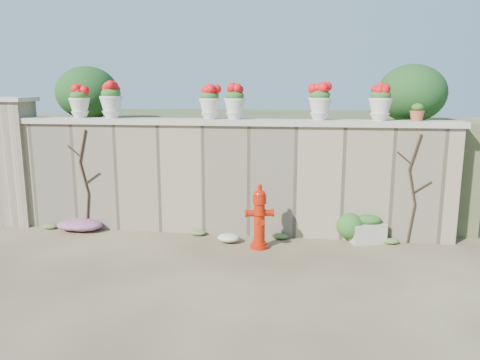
# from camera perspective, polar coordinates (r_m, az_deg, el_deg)

# --- Properties ---
(ground) EXTENTS (80.00, 80.00, 0.00)m
(ground) POSITION_cam_1_polar(r_m,az_deg,el_deg) (7.16, -3.90, -10.57)
(ground) COLOR #4A3A25
(ground) RESTS_ON ground
(stone_wall) EXTENTS (8.00, 0.40, 2.00)m
(stone_wall) POSITION_cam_1_polar(r_m,az_deg,el_deg) (8.58, -1.52, 0.07)
(stone_wall) COLOR #8D7E5E
(stone_wall) RESTS_ON ground
(wall_cap) EXTENTS (8.10, 0.52, 0.10)m
(wall_cap) POSITION_cam_1_polar(r_m,az_deg,el_deg) (8.45, -1.56, 7.08)
(wall_cap) COLOR #BAAF9D
(wall_cap) RESTS_ON stone_wall
(gate_pillar) EXTENTS (0.72, 0.72, 2.48)m
(gate_pillar) POSITION_cam_1_polar(r_m,az_deg,el_deg) (10.09, -25.49, 2.13)
(gate_pillar) COLOR #8D7E5E
(gate_pillar) RESTS_ON ground
(raised_fill) EXTENTS (9.00, 6.00, 2.00)m
(raised_fill) POSITION_cam_1_polar(r_m,az_deg,el_deg) (11.71, 1.07, 3.05)
(raised_fill) COLOR #384C23
(raised_fill) RESTS_ON ground
(back_shrub_left) EXTENTS (1.30, 1.30, 1.10)m
(back_shrub_left) POSITION_cam_1_polar(r_m,az_deg,el_deg) (10.56, -18.09, 10.07)
(back_shrub_left) COLOR #143814
(back_shrub_left) RESTS_ON raised_fill
(back_shrub_right) EXTENTS (1.30, 1.30, 1.10)m
(back_shrub_right) POSITION_cam_1_polar(r_m,az_deg,el_deg) (9.72, 20.20, 9.89)
(back_shrub_right) COLOR #143814
(back_shrub_right) RESTS_ON raised_fill
(vine_left) EXTENTS (0.60, 0.04, 1.91)m
(vine_left) POSITION_cam_1_polar(r_m,az_deg,el_deg) (9.21, -18.40, 0.20)
(vine_left) COLOR black
(vine_left) RESTS_ON ground
(vine_right) EXTENTS (0.60, 0.04, 1.91)m
(vine_right) POSITION_cam_1_polar(r_m,az_deg,el_deg) (8.46, 20.33, -0.86)
(vine_right) COLOR black
(vine_right) RESTS_ON ground
(fire_hydrant) EXTENTS (0.48, 0.34, 1.09)m
(fire_hydrant) POSITION_cam_1_polar(r_m,az_deg,el_deg) (7.81, 2.38, -4.45)
(fire_hydrant) COLOR #B31A06
(fire_hydrant) RESTS_ON ground
(planter_box) EXTENTS (0.66, 0.50, 0.49)m
(planter_box) POSITION_cam_1_polar(r_m,az_deg,el_deg) (8.49, 15.25, -5.84)
(planter_box) COLOR #BAAF9D
(planter_box) RESTS_ON ground
(green_shrub) EXTENTS (0.67, 0.60, 0.64)m
(green_shrub) POSITION_cam_1_polar(r_m,az_deg,el_deg) (8.42, 13.07, -5.21)
(green_shrub) COLOR #1E5119
(green_shrub) RESTS_ON ground
(magenta_clump) EXTENTS (0.97, 0.65, 0.26)m
(magenta_clump) POSITION_cam_1_polar(r_m,az_deg,el_deg) (9.42, -19.58, -5.02)
(magenta_clump) COLOR #C427A9
(magenta_clump) RESTS_ON ground
(white_flowers) EXTENTS (0.54, 0.43, 0.20)m
(white_flowers) POSITION_cam_1_polar(r_m,az_deg,el_deg) (8.22, -1.89, -6.94)
(white_flowers) COLOR white
(white_flowers) RESTS_ON ground
(urn_pot_0) EXTENTS (0.38, 0.38, 0.60)m
(urn_pot_0) POSITION_cam_1_polar(r_m,az_deg,el_deg) (9.31, -18.99, 8.99)
(urn_pot_0) COLOR beige
(urn_pot_0) RESTS_ON wall_cap
(urn_pot_1) EXTENTS (0.42, 0.42, 0.65)m
(urn_pot_1) POSITION_cam_1_polar(r_m,az_deg,el_deg) (9.04, -15.43, 9.32)
(urn_pot_1) COLOR beige
(urn_pot_1) RESTS_ON wall_cap
(urn_pot_2) EXTENTS (0.38, 0.38, 0.59)m
(urn_pot_2) POSITION_cam_1_polar(r_m,az_deg,el_deg) (8.49, -3.70, 9.41)
(urn_pot_2) COLOR beige
(urn_pot_2) RESTS_ON wall_cap
(urn_pot_3) EXTENTS (0.38, 0.38, 0.60)m
(urn_pot_3) POSITION_cam_1_polar(r_m,az_deg,el_deg) (8.41, -0.64, 9.42)
(urn_pot_3) COLOR beige
(urn_pot_3) RESTS_ON wall_cap
(urn_pot_4) EXTENTS (0.39, 0.39, 0.62)m
(urn_pot_4) POSITION_cam_1_polar(r_m,az_deg,el_deg) (8.31, 9.72, 9.31)
(urn_pot_4) COLOR beige
(urn_pot_4) RESTS_ON wall_cap
(urn_pot_5) EXTENTS (0.39, 0.39, 0.62)m
(urn_pot_5) POSITION_cam_1_polar(r_m,az_deg,el_deg) (8.40, 16.73, 9.03)
(urn_pot_5) COLOR beige
(urn_pot_5) RESTS_ON wall_cap
(terracotta_pot) EXTENTS (0.24, 0.24, 0.28)m
(terracotta_pot) POSITION_cam_1_polar(r_m,az_deg,el_deg) (8.52, 20.78, 7.63)
(terracotta_pot) COLOR #A54C32
(terracotta_pot) RESTS_ON wall_cap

